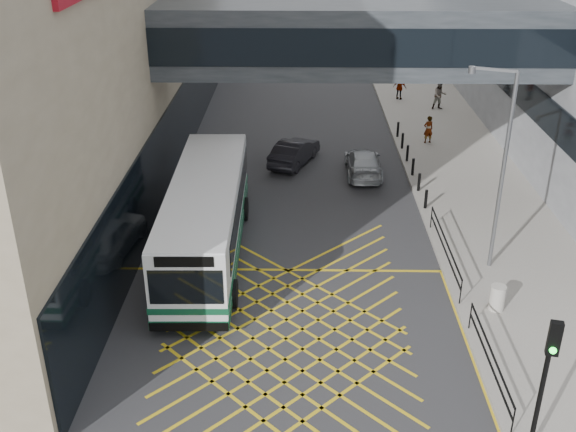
# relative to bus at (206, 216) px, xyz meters

# --- Properties ---
(ground) EXTENTS (120.00, 120.00, 0.00)m
(ground) POSITION_rel_bus_xyz_m (3.30, -5.76, -1.74)
(ground) COLOR #333335
(skybridge) EXTENTS (20.00, 4.10, 3.00)m
(skybridge) POSITION_rel_bus_xyz_m (6.30, 6.24, 5.76)
(skybridge) COLOR #32373C
(skybridge) RESTS_ON ground
(pavement) EXTENTS (6.00, 54.00, 0.16)m
(pavement) POSITION_rel_bus_xyz_m (12.30, 9.24, -1.66)
(pavement) COLOR gray
(pavement) RESTS_ON ground
(box_junction) EXTENTS (12.00, 9.00, 0.01)m
(box_junction) POSITION_rel_bus_xyz_m (3.30, -5.76, -1.73)
(box_junction) COLOR gold
(box_junction) RESTS_ON ground
(bus) EXTENTS (3.07, 11.61, 3.24)m
(bus) POSITION_rel_bus_xyz_m (0.00, 0.00, 0.00)
(bus) COLOR white
(bus) RESTS_ON ground
(car_white) EXTENTS (2.71, 5.17, 1.57)m
(car_white) POSITION_rel_bus_xyz_m (-1.20, 0.07, -0.95)
(car_white) COLOR white
(car_white) RESTS_ON ground
(car_dark) EXTENTS (3.21, 4.68, 1.36)m
(car_dark) POSITION_rel_bus_xyz_m (3.42, 10.16, -1.05)
(car_dark) COLOR black
(car_dark) RESTS_ON ground
(car_silver) EXTENTS (1.90, 4.41, 1.37)m
(car_silver) POSITION_rel_bus_xyz_m (7.04, 8.70, -1.05)
(car_silver) COLOR #979B9F
(car_silver) RESTS_ON ground
(traffic_light) EXTENTS (0.34, 0.51, 4.30)m
(traffic_light) POSITION_rel_bus_xyz_m (9.72, -10.98, 1.22)
(traffic_light) COLOR black
(traffic_light) RESTS_ON pavement
(street_lamp) EXTENTS (1.71, 0.80, 7.71)m
(street_lamp) POSITION_rel_bus_xyz_m (11.02, -0.95, 2.82)
(street_lamp) COLOR slate
(street_lamp) RESTS_ON pavement
(litter_bin) EXTENTS (0.54, 0.54, 0.93)m
(litter_bin) POSITION_rel_bus_xyz_m (10.65, -4.08, -1.11)
(litter_bin) COLOR #ADA89E
(litter_bin) RESTS_ON pavement
(kerb_railings) EXTENTS (0.05, 12.54, 1.00)m
(kerb_railings) POSITION_rel_bus_xyz_m (9.45, -3.98, -0.86)
(kerb_railings) COLOR black
(kerb_railings) RESTS_ON pavement
(bollards) EXTENTS (0.14, 10.14, 0.90)m
(bollards) POSITION_rel_bus_xyz_m (9.55, 9.24, -1.13)
(bollards) COLOR black
(bollards) RESTS_ON pavement
(pedestrian_a) EXTENTS (0.74, 0.62, 1.59)m
(pedestrian_a) POSITION_rel_bus_xyz_m (11.14, 13.24, -0.78)
(pedestrian_a) COLOR gray
(pedestrian_a) RESTS_ON pavement
(pedestrian_b) EXTENTS (1.00, 0.66, 1.90)m
(pedestrian_b) POSITION_rel_bus_xyz_m (13.02, 19.93, -0.62)
(pedestrian_b) COLOR gray
(pedestrian_b) RESTS_ON pavement
(pedestrian_c) EXTENTS (1.08, 0.89, 1.66)m
(pedestrian_c) POSITION_rel_bus_xyz_m (10.67, 22.22, -0.75)
(pedestrian_c) COLOR gray
(pedestrian_c) RESTS_ON pavement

